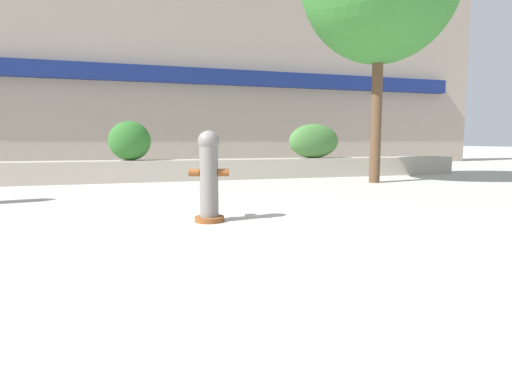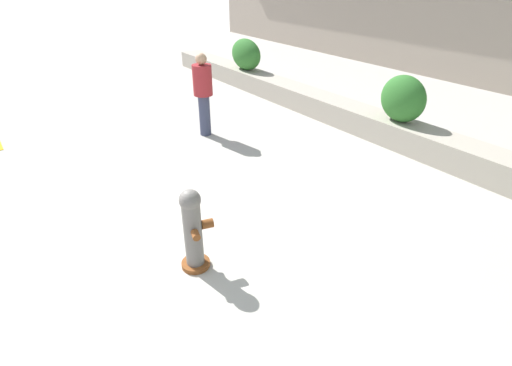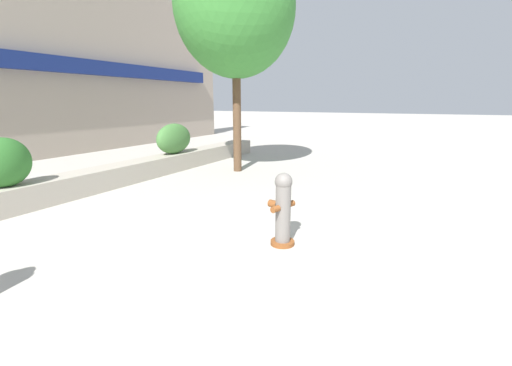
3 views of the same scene
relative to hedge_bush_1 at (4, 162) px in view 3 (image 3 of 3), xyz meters
name	(u,v)px [view 3 (image 3 of 3)]	position (x,y,z in m)	size (l,w,h in m)	color
ground_plane	(313,293)	(-0.08, -6.00, -0.96)	(120.00, 120.00, 0.00)	#B2ADA3
planter_wall_low	(6,200)	(-0.08, 0.00, -0.71)	(18.00, 0.70, 0.50)	#ADA393
hedge_bush_1	(4,162)	(0.00, 0.00, 0.00)	(0.96, 0.61, 0.92)	#2D6B28
hedge_bush_2	(174,139)	(4.70, 0.00, -0.01)	(1.41, 0.57, 0.91)	#427538
fire_hydrant	(283,209)	(0.98, -5.18, -0.41)	(0.48, 0.47, 1.08)	brown
street_tree	(236,7)	(5.40, -1.82, 3.59)	(3.59, 3.23, 6.45)	brown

